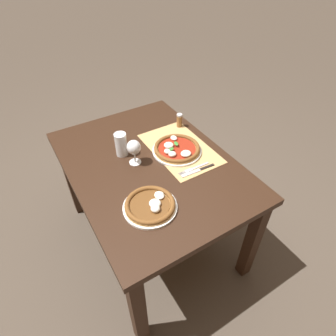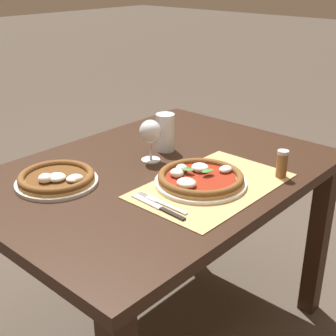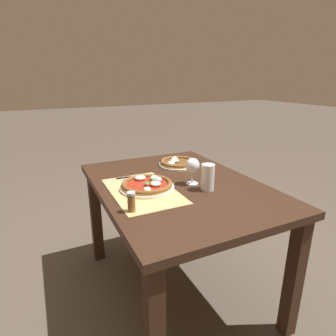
# 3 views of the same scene
# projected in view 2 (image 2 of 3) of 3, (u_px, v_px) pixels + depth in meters

# --- Properties ---
(ground_plane) EXTENTS (24.00, 24.00, 0.00)m
(ground_plane) POSITION_uv_depth(u_px,v_px,m) (159.00, 332.00, 1.94)
(ground_plane) COLOR #473D33
(dining_table) EXTENTS (1.23, 0.89, 0.74)m
(dining_table) POSITION_uv_depth(u_px,v_px,m) (158.00, 196.00, 1.69)
(dining_table) COLOR black
(dining_table) RESTS_ON ground
(paper_placemat) EXTENTS (0.52, 0.33, 0.00)m
(paper_placemat) POSITION_uv_depth(u_px,v_px,m) (212.00, 186.00, 1.52)
(paper_placemat) COLOR tan
(paper_placemat) RESTS_ON dining_table
(pizza_near) EXTENTS (0.30, 0.30, 0.05)m
(pizza_near) POSITION_uv_depth(u_px,v_px,m) (200.00, 178.00, 1.52)
(pizza_near) COLOR silver
(pizza_near) RESTS_ON paper_placemat
(pizza_far) EXTENTS (0.27, 0.27, 0.05)m
(pizza_far) POSITION_uv_depth(u_px,v_px,m) (57.00, 179.00, 1.52)
(pizza_far) COLOR silver
(pizza_far) RESTS_ON dining_table
(wine_glass) EXTENTS (0.08, 0.08, 0.16)m
(wine_glass) POSITION_uv_depth(u_px,v_px,m) (150.00, 133.00, 1.67)
(wine_glass) COLOR silver
(wine_glass) RESTS_ON dining_table
(pint_glass) EXTENTS (0.07, 0.07, 0.15)m
(pint_glass) POSITION_uv_depth(u_px,v_px,m) (165.00, 133.00, 1.78)
(pint_glass) COLOR silver
(pint_glass) RESTS_ON dining_table
(fork) EXTENTS (0.02, 0.20, 0.00)m
(fork) POSITION_uv_depth(u_px,v_px,m) (161.00, 203.00, 1.40)
(fork) COLOR #B7B7BC
(fork) RESTS_ON paper_placemat
(knife) EXTENTS (0.03, 0.22, 0.01)m
(knife) POSITION_uv_depth(u_px,v_px,m) (158.00, 207.00, 1.38)
(knife) COLOR black
(knife) RESTS_ON paper_placemat
(pepper_shaker) EXTENTS (0.04, 0.04, 0.10)m
(pepper_shaker) POSITION_uv_depth(u_px,v_px,m) (282.00, 164.00, 1.56)
(pepper_shaker) COLOR brown
(pepper_shaker) RESTS_ON dining_table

